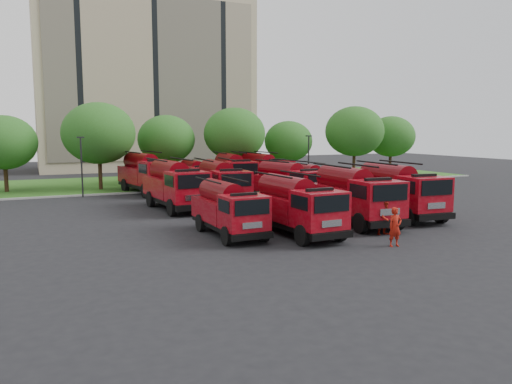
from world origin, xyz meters
TOP-DOWN VIEW (x-y plane):
  - ground at (0.00, 0.00)m, footprint 140.00×140.00m
  - lawn at (0.00, 26.00)m, footprint 70.00×16.00m
  - curb at (0.00, 17.90)m, footprint 70.00×0.30m
  - apartment_building at (2.00, 47.94)m, footprint 30.00×14.18m
  - tree_1 at (-16.00, 23.00)m, footprint 5.71×5.71m
  - tree_2 at (-8.00, 21.50)m, footprint 6.72×6.72m
  - tree_3 at (-1.00, 24.00)m, footprint 5.88×5.88m
  - tree_4 at (6.00, 22.50)m, footprint 6.55×6.55m
  - tree_5 at (13.00, 23.50)m, footprint 5.46×5.46m
  - tree_6 at (21.00, 22.00)m, footprint 6.89×6.89m
  - tree_7 at (28.00, 24.00)m, footprint 6.05×6.05m
  - lamp_post_0 at (-10.00, 17.20)m, footprint 0.60×0.25m
  - lamp_post_1 at (12.00, 17.20)m, footprint 0.60×0.25m
  - fire_truck_0 at (-4.28, -2.15)m, footprint 2.45×6.37m
  - fire_truck_1 at (-0.86, -3.50)m, footprint 2.77×7.00m
  - fire_truck_2 at (3.90, -2.11)m, footprint 3.09×7.62m
  - fire_truck_3 at (7.83, -1.45)m, footprint 3.14×7.68m
  - fire_truck_4 at (-4.55, 7.70)m, footprint 3.27×7.76m
  - fire_truck_5 at (-1.01, 7.87)m, footprint 2.94×7.43m
  - fire_truck_6 at (4.31, 6.99)m, footprint 3.70×7.31m
  - fire_truck_7 at (6.36, 7.36)m, footprint 2.46×6.51m
  - fire_truck_8 at (-4.50, 17.64)m, footprint 4.03×8.22m
  - fire_truck_9 at (-0.15, 16.85)m, footprint 2.34×6.33m
  - fire_truck_10 at (3.18, 15.97)m, footprint 3.24×7.76m
  - fire_truck_11 at (6.63, 16.56)m, footprint 3.27×7.63m
  - firefighter_0 at (2.20, -7.99)m, footprint 0.74×0.56m
  - firefighter_1 at (3.52, -5.64)m, footprint 0.94×0.54m
  - firefighter_2 at (8.59, -0.60)m, footprint 0.64×1.06m
  - firefighter_3 at (10.24, 0.80)m, footprint 1.23×0.81m
  - firefighter_4 at (-1.50, -0.36)m, footprint 0.95×0.87m
  - firefighter_5 at (11.50, 5.88)m, footprint 1.60×1.17m

SIDE VIEW (x-z plane):
  - ground at x=0.00m, z-range 0.00..0.00m
  - firefighter_0 at x=2.20m, z-range -0.97..0.97m
  - firefighter_1 at x=3.52m, z-range -0.94..0.94m
  - firefighter_2 at x=8.59m, z-range -0.88..0.88m
  - firefighter_3 at x=10.24m, z-range -0.88..0.88m
  - firefighter_4 at x=-1.50m, z-range -0.82..0.82m
  - firefighter_5 at x=11.50m, z-range -0.79..0.79m
  - lawn at x=0.00m, z-range 0.00..0.12m
  - curb at x=0.00m, z-range 0.00..0.14m
  - fire_truck_0 at x=-4.28m, z-range 0.01..2.88m
  - fire_truck_9 at x=-0.15m, z-range 0.01..2.89m
  - fire_truck_7 at x=6.36m, z-range 0.01..2.96m
  - fire_truck_1 at x=-0.86m, z-range 0.01..3.15m
  - fire_truck_6 at x=4.31m, z-range 0.01..3.19m
  - fire_truck_5 at x=-1.01m, z-range 0.01..3.35m
  - fire_truck_11 at x=6.63m, z-range 0.01..3.39m
  - fire_truck_2 at x=3.90m, z-range 0.01..3.41m
  - fire_truck_3 at x=7.83m, z-range 0.01..3.44m
  - fire_truck_4 at x=-4.55m, z-range 0.01..3.46m
  - fire_truck_10 at x=3.18m, z-range 0.01..3.46m
  - fire_truck_8 at x=-4.50m, z-range 0.01..3.60m
  - lamp_post_0 at x=-10.00m, z-range 0.34..5.45m
  - lamp_post_1 at x=12.00m, z-range 0.34..5.45m
  - tree_5 at x=13.00m, z-range 1.01..7.69m
  - tree_1 at x=-16.00m, z-range 1.06..8.04m
  - tree_3 at x=-1.00m, z-range 1.09..8.28m
  - tree_7 at x=28.00m, z-range 1.12..8.52m
  - tree_4 at x=6.00m, z-range 1.21..9.23m
  - tree_2 at x=-8.00m, z-range 1.25..9.46m
  - tree_6 at x=21.00m, z-range 1.28..9.70m
  - apartment_building at x=2.00m, z-range 0.00..25.00m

